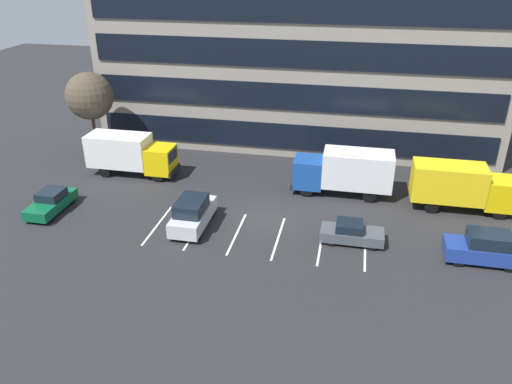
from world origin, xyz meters
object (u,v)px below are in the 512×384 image
(suv_navy, at_px, (484,248))
(suv_silver, at_px, (193,213))
(box_truck_yellow, at_px, (130,153))
(box_truck_blue, at_px, (345,170))
(sedan_charcoal, at_px, (351,233))
(bare_tree, at_px, (89,96))
(box_truck_yellow_all, at_px, (461,185))
(sedan_forest, at_px, (51,202))

(suv_navy, bearing_deg, suv_silver, 178.60)
(suv_silver, bearing_deg, box_truck_yellow, 136.51)
(box_truck_blue, height_order, sedan_charcoal, box_truck_blue)
(box_truck_yellow, distance_m, box_truck_blue, 17.51)
(suv_navy, bearing_deg, bare_tree, 160.58)
(suv_navy, bearing_deg, box_truck_yellow_all, 93.79)
(box_truck_yellow, distance_m, suv_navy, 27.37)
(suv_silver, xyz_separation_m, sedan_forest, (-10.66, 0.11, -0.31))
(suv_silver, height_order, suv_navy, suv_silver)
(box_truck_yellow, relative_size, box_truck_yellow_all, 1.01)
(suv_silver, xyz_separation_m, suv_navy, (18.43, -0.45, -0.07))
(box_truck_yellow_all, height_order, suv_navy, box_truck_yellow_all)
(box_truck_blue, relative_size, sedan_charcoal, 1.87)
(sedan_forest, relative_size, bare_tree, 0.56)
(box_truck_yellow, height_order, box_truck_yellow_all, box_truck_yellow)
(box_truck_yellow, bearing_deg, sedan_charcoal, -21.37)
(suv_silver, bearing_deg, sedan_charcoal, 1.10)
(sedan_forest, bearing_deg, suv_navy, -1.11)
(box_truck_blue, bearing_deg, suv_silver, -143.44)
(box_truck_yellow_all, bearing_deg, box_truck_blue, 174.27)
(sedan_forest, bearing_deg, sedan_charcoal, 0.24)
(suv_silver, bearing_deg, box_truck_blue, 36.56)
(box_truck_blue, distance_m, suv_silver, 12.15)
(box_truck_yellow, xyz_separation_m, bare_tree, (-4.71, 3.07, 3.67))
(box_truck_blue, relative_size, bare_tree, 0.98)
(suv_silver, bearing_deg, suv_navy, -1.40)
(box_truck_yellow, xyz_separation_m, box_truck_blue, (17.51, -0.16, 0.05))
(suv_silver, relative_size, sedan_forest, 1.10)
(bare_tree, bearing_deg, box_truck_yellow, -33.08)
(suv_navy, bearing_deg, box_truck_blue, 138.61)
(suv_silver, height_order, bare_tree, bare_tree)
(sedan_charcoal, bearing_deg, suv_silver, -178.90)
(sedan_forest, height_order, sedan_charcoal, sedan_forest)
(suv_navy, bearing_deg, box_truck_yellow, 163.36)
(box_truck_blue, distance_m, box_truck_yellow_all, 8.29)
(box_truck_yellow, relative_size, suv_silver, 1.54)
(box_truck_blue, xyz_separation_m, sedan_charcoal, (0.84, -7.01, -1.28))
(box_truck_yellow, height_order, box_truck_blue, box_truck_blue)
(box_truck_yellow_all, bearing_deg, bare_tree, 172.40)
(box_truck_yellow, distance_m, suv_silver, 10.76)
(box_truck_yellow, bearing_deg, bare_tree, 146.92)
(bare_tree, bearing_deg, sedan_charcoal, -23.96)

